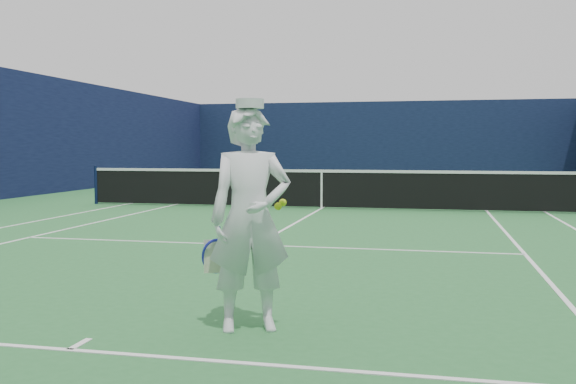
# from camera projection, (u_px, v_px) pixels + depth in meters

# --- Properties ---
(ground) EXTENTS (80.00, 80.00, 0.00)m
(ground) POSITION_uv_depth(u_px,v_px,m) (322.00, 209.00, 16.57)
(ground) COLOR #296B33
(ground) RESTS_ON ground
(court_markings) EXTENTS (11.03, 23.83, 0.01)m
(court_markings) POSITION_uv_depth(u_px,v_px,m) (322.00, 208.00, 16.57)
(court_markings) COLOR white
(court_markings) RESTS_ON ground
(windscreen_fence) EXTENTS (20.12, 36.12, 4.00)m
(windscreen_fence) POSITION_uv_depth(u_px,v_px,m) (322.00, 131.00, 16.43)
(windscreen_fence) COLOR #0D1632
(windscreen_fence) RESTS_ON ground
(tennis_net) EXTENTS (12.88, 0.09, 1.07)m
(tennis_net) POSITION_uv_depth(u_px,v_px,m) (322.00, 187.00, 16.53)
(tennis_net) COLOR #141E4C
(tennis_net) RESTS_ON ground
(tennis_player) EXTENTS (0.90, 0.70, 1.99)m
(tennis_player) POSITION_uv_depth(u_px,v_px,m) (250.00, 218.00, 5.51)
(tennis_player) COLOR white
(tennis_player) RESTS_ON ground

